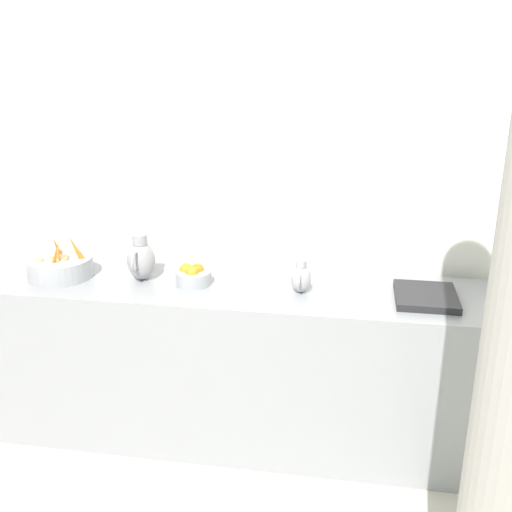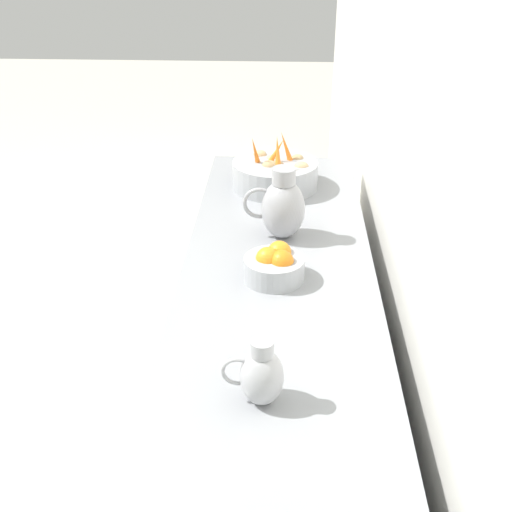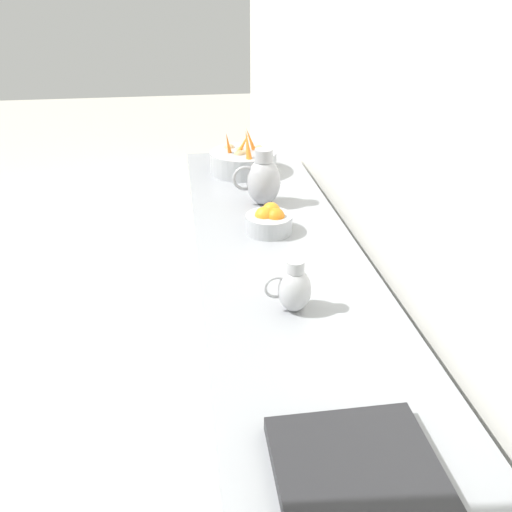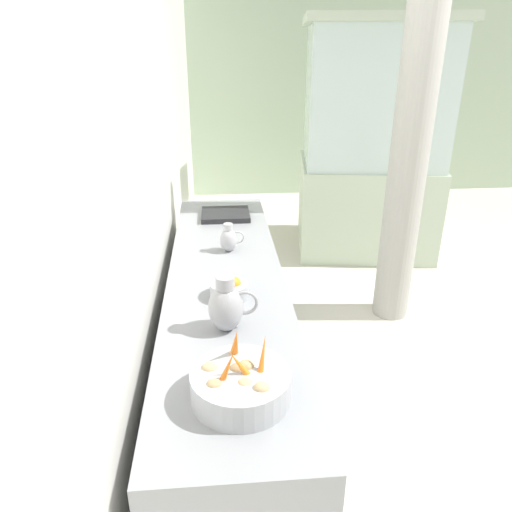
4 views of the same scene
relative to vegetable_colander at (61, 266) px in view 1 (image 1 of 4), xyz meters
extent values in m
cube|color=white|center=(-0.44, 1.50, 0.52)|extent=(0.10, 8.35, 3.00)
cube|color=gray|center=(-0.02, 1.00, -0.52)|extent=(0.62, 2.71, 0.92)
cylinder|color=#9EA0A5|center=(0.00, 0.00, 0.00)|extent=(0.35, 0.35, 0.11)
torus|color=#9EA0A5|center=(0.00, 0.00, -0.05)|extent=(0.20, 0.20, 0.01)
cone|color=orange|center=(0.00, -0.01, 0.09)|extent=(0.09, 0.04, 0.12)
cone|color=orange|center=(-0.04, -0.03, 0.09)|extent=(0.08, 0.05, 0.15)
cone|color=orange|center=(0.08, 0.02, 0.10)|extent=(0.06, 0.09, 0.15)
cone|color=orange|center=(-0.01, 0.10, 0.10)|extent=(0.05, 0.11, 0.17)
ellipsoid|color=tan|center=(0.01, -0.05, 0.04)|extent=(0.05, 0.05, 0.04)
ellipsoid|color=#9E7F56|center=(-0.01, 0.03, 0.04)|extent=(0.06, 0.05, 0.04)
ellipsoid|color=tan|center=(-0.09, -0.05, 0.04)|extent=(0.05, 0.04, 0.04)
ellipsoid|color=tan|center=(-0.10, 0.04, 0.04)|extent=(0.06, 0.05, 0.04)
ellipsoid|color=tan|center=(0.07, -0.08, 0.05)|extent=(0.06, 0.05, 0.05)
ellipsoid|color=tan|center=(0.02, 0.04, 0.05)|extent=(0.06, 0.05, 0.05)
cylinder|color=#9EA0A5|center=(-0.01, 0.74, -0.02)|extent=(0.19, 0.19, 0.07)
sphere|color=orange|center=(-0.03, 0.70, 0.01)|extent=(0.08, 0.08, 0.08)
sphere|color=orange|center=(0.01, 0.74, 0.01)|extent=(0.07, 0.07, 0.07)
sphere|color=orange|center=(-0.04, 0.76, 0.01)|extent=(0.07, 0.07, 0.07)
ellipsoid|color=#939399|center=(-0.04, 0.45, 0.05)|extent=(0.15, 0.15, 0.21)
cylinder|color=#939399|center=(-0.04, 0.45, 0.17)|extent=(0.08, 0.08, 0.06)
torus|color=#939399|center=(0.05, 0.45, 0.07)|extent=(0.11, 0.01, 0.11)
ellipsoid|color=#A3A3A8|center=(0.00, 1.31, 0.01)|extent=(0.10, 0.10, 0.14)
cylinder|color=#A3A3A8|center=(0.00, 1.31, 0.10)|extent=(0.05, 0.05, 0.04)
torus|color=#A3A3A8|center=(0.06, 1.31, 0.03)|extent=(0.08, 0.01, 0.08)
cube|color=#232326|center=(0.00, 1.93, -0.04)|extent=(0.34, 0.30, 0.04)
camera|label=1|loc=(2.84, 1.55, 1.14)|focal=42.06mm
camera|label=2|loc=(-0.04, 2.51, 0.98)|focal=46.32mm
camera|label=3|loc=(0.31, 2.67, 0.87)|focal=37.53mm
camera|label=4|loc=(-0.06, -1.33, 1.07)|focal=33.63mm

